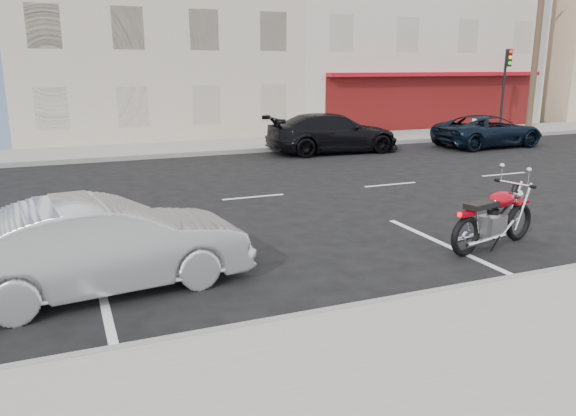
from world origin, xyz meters
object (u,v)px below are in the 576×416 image
Objects in this scene: utility_pole at (538,33)px; motorcycle at (520,213)px; traffic_light at (505,80)px; fire_hydrant at (474,123)px; car_far at (333,133)px; suv_far at (488,131)px; sedan_silver at (104,245)px.

utility_pole is 20.17m from motorcycle.
traffic_light is 5.28× the size of fire_hydrant.
utility_pole is 1.78× the size of car_far.
car_far is at bearing -167.77° from utility_pole.
suv_far is 6.60m from car_far.
suv_far is at bearing -122.74° from fire_hydrant.
car_far reaches higher than motorcycle.
utility_pole is at bearing -75.26° from car_far.
suv_far is (-5.78, -3.64, -4.10)m from utility_pole.
utility_pole is at bearing 7.61° from traffic_light.
fire_hydrant is at bearing -71.24° from car_far.
motorcycle is at bearing 138.69° from suv_far.
utility_pole is at bearing 31.28° from motorcycle.
sedan_silver is at bearing 163.60° from motorcycle.
utility_pole is at bearing 1.64° from fire_hydrant.
utility_pole is 5.48m from fire_hydrant.
car_far reaches higher than fire_hydrant.
suv_far reaches higher than fire_hydrant.
sedan_silver reaches higher than suv_far.
sedan_silver is 0.91× the size of suv_far.
utility_pole reaches higher than suv_far.
traffic_light is 18.27m from motorcycle.
utility_pole is at bearing -64.55° from sedan_silver.
sedan_silver is at bearing -147.84° from utility_pole.
traffic_light reaches higher than suv_far.
suv_far is at bearing 37.68° from motorcycle.
fire_hydrant is at bearing 39.20° from motorcycle.
traffic_light is 0.83× the size of suv_far.
car_far is at bearing -166.89° from traffic_light.
motorcycle is 0.54× the size of sedan_silver.
motorcycle is 0.44× the size of car_far.
suv_far is (15.63, 9.82, -0.05)m from sedan_silver.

